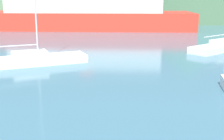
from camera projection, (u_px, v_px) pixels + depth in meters
name	position (u px, v px, depth m)	size (l,w,h in m)	color
sailboat_inner	(30.00, 59.00, 23.95)	(8.88, 5.47, 10.59)	white
sailboat_middle	(223.00, 46.00, 30.37)	(7.74, 6.88, 7.27)	white
ferry_distant	(86.00, 12.00, 49.94)	(34.15, 11.21, 7.62)	red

